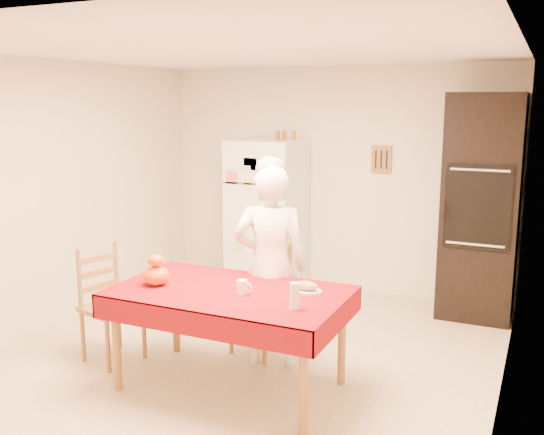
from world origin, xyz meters
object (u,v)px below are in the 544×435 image
Objects in this scene: seated_woman at (271,266)px; bread_plate at (306,291)px; oven_cabinet at (481,207)px; chair_far at (265,293)px; coffee_mug at (242,287)px; refrigerator at (267,215)px; wine_glass at (295,296)px; dining_table at (230,299)px; pumpkin_lower at (156,276)px; chair_left at (107,300)px.

seated_woman reaches higher than bread_plate.
oven_cabinet is 2.44m from bread_plate.
chair_far is 9.50× the size of coffee_mug.
oven_cabinet is (2.28, 0.05, 0.25)m from refrigerator.
dining_table is at bearing 163.62° from wine_glass.
seated_woman is at bearing 142.66° from bread_plate.
seated_woman is at bearing -64.09° from refrigerator.
refrigerator is 9.66× the size of wine_glass.
wine_glass is at bearing -80.40° from bread_plate.
bread_plate is (0.59, -0.56, 0.26)m from chair_far.
seated_woman is at bearing 125.77° from wine_glass.
coffee_mug is 0.51× the size of pumpkin_lower.
refrigerator reaches higher than seated_woman.
seated_woman reaches higher than chair_left.
oven_cabinet is at bearing 58.33° from dining_table.
chair_far is at bearing 95.02° from dining_table.
oven_cabinet is at bearing -34.07° from chair_left.
chair_far is 5.40× the size of wine_glass.
oven_cabinet is 11.30× the size of pumpkin_lower.
dining_table is 1.79× the size of chair_far.
refrigerator is at bearing 95.63° from pumpkin_lower.
oven_cabinet is at bearing 66.74° from bread_plate.
coffee_mug is 0.57× the size of wine_glass.
chair_far reaches higher than coffee_mug.
seated_woman is 0.55m from bread_plate.
pumpkin_lower is (-2.04, -2.52, -0.27)m from oven_cabinet.
chair_far is at bearing -65.50° from refrigerator.
chair_left is 1.39m from seated_woman.
wine_glass reaches higher than dining_table.
bread_plate reaches higher than dining_table.
wine_glass is at bearing -15.77° from coffee_mug.
coffee_mug is 0.46m from bread_plate.
dining_table is 9.66× the size of wine_glass.
oven_cabinet reaches higher than bread_plate.
refrigerator is 8.73× the size of pumpkin_lower.
chair_left is at bearing -138.52° from oven_cabinet.
dining_table is 0.18m from coffee_mug.
bread_plate is (0.53, 0.18, 0.08)m from dining_table.
chair_left reaches higher than coffee_mug.
dining_table is 0.63m from wine_glass.
pumpkin_lower is at bearing -106.40° from chair_far.
dining_table is 1.04× the size of seated_woman.
bread_plate is at bearing 29.04° from coffee_mug.
refrigerator reaches higher than coffee_mug.
chair_left reaches higher than wine_glass.
chair_left reaches higher than dining_table.
oven_cabinet is 3.60m from chair_left.
chair_far reaches higher than wine_glass.
chair_left is at bearing 2.45° from seated_woman.
wine_glass is at bearing 108.24° from seated_woman.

